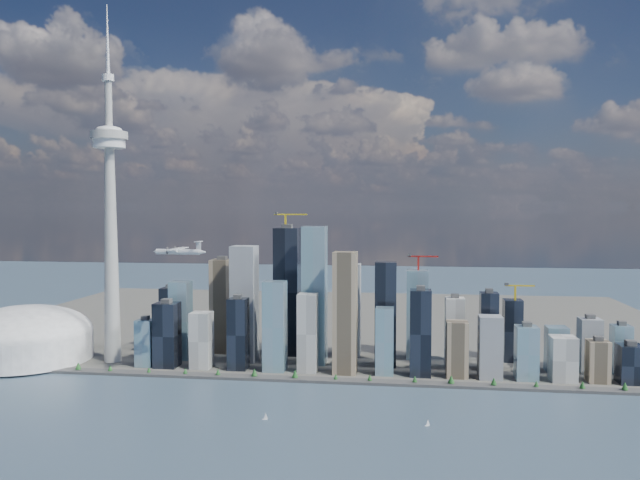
# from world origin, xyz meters

# --- Properties ---
(ground) EXTENTS (4000.00, 4000.00, 0.00)m
(ground) POSITION_xyz_m (0.00, 0.00, 0.00)
(ground) COLOR #334E5A
(ground) RESTS_ON ground
(seawall) EXTENTS (1100.00, 22.00, 4.00)m
(seawall) POSITION_xyz_m (0.00, 250.00, 2.00)
(seawall) COLOR #383838
(seawall) RESTS_ON ground
(land) EXTENTS (1400.00, 900.00, 3.00)m
(land) POSITION_xyz_m (0.00, 700.00, 1.50)
(land) COLOR #4C4C47
(land) RESTS_ON ground
(shoreline_trees) EXTENTS (960.53, 7.20, 8.80)m
(shoreline_trees) POSITION_xyz_m (0.00, 250.00, 8.78)
(shoreline_trees) COLOR #3F2D1E
(shoreline_trees) RESTS_ON seawall
(skyscraper_cluster) EXTENTS (736.00, 142.00, 233.95)m
(skyscraper_cluster) POSITION_xyz_m (59.62, 336.82, 72.08)
(skyscraper_cluster) COLOR black
(skyscraper_cluster) RESTS_ON land
(needle_tower) EXTENTS (56.00, 56.00, 550.50)m
(needle_tower) POSITION_xyz_m (-300.00, 310.00, 235.84)
(needle_tower) COLOR #9A9A95
(needle_tower) RESTS_ON land
(dome_stadium) EXTENTS (200.00, 200.00, 86.00)m
(dome_stadium) POSITION_xyz_m (-440.00, 300.00, 39.44)
(dome_stadium) COLOR #BDBDBD
(dome_stadium) RESTS_ON land
(airplane) EXTENTS (74.82, 66.09, 18.26)m
(airplane) POSITION_xyz_m (-148.56, 199.34, 185.61)
(airplane) COLOR silver
(airplane) RESTS_ON ground
(sailboat_west) EXTENTS (6.48, 2.18, 8.96)m
(sailboat_west) POSITION_xyz_m (-4.84, 86.05, 2.87)
(sailboat_west) COLOR white
(sailboat_west) RESTS_ON ground
(sailboat_east) EXTENTS (5.87, 3.36, 8.29)m
(sailboat_east) POSITION_xyz_m (179.70, 90.09, 2.66)
(sailboat_east) COLOR white
(sailboat_east) RESTS_ON ground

